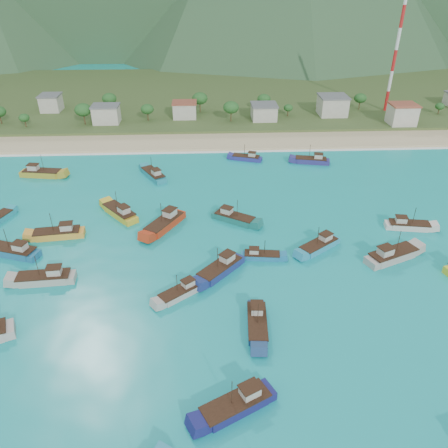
{
  "coord_description": "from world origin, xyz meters",
  "views": [
    {
      "loc": [
        2.23,
        -65.02,
        52.32
      ],
      "look_at": [
        6.13,
        18.0,
        3.0
      ],
      "focal_mm": 35.0,
      "sensor_mm": 36.0,
      "label": 1
    }
  ],
  "objects_px": {
    "boat_2": "(408,226)",
    "boat_32": "(312,161)",
    "boat_4": "(14,252)",
    "boat_8": "(154,175)",
    "boat_31": "(257,323)",
    "boat_11": "(181,293)",
    "boat_3": "(234,218)",
    "boat_25": "(42,173)",
    "boat_10": "(247,158)",
    "boat_26": "(58,234)",
    "boat_29": "(120,213)",
    "boat_16": "(220,269)",
    "boat_5": "(237,405)",
    "boat_9": "(45,279)",
    "radio_tower": "(396,50)",
    "boat_18": "(165,224)",
    "boat_12": "(319,246)",
    "boat_17": "(261,256)",
    "boat_28": "(392,256)"
  },
  "relations": [
    {
      "from": "boat_8",
      "to": "boat_31",
      "type": "height_order",
      "value": "boat_8"
    },
    {
      "from": "boat_10",
      "to": "boat_31",
      "type": "relative_size",
      "value": 0.91
    },
    {
      "from": "boat_31",
      "to": "boat_10",
      "type": "bearing_deg",
      "value": -89.98
    },
    {
      "from": "boat_9",
      "to": "boat_18",
      "type": "height_order",
      "value": "boat_18"
    },
    {
      "from": "boat_4",
      "to": "boat_16",
      "type": "distance_m",
      "value": 43.77
    },
    {
      "from": "boat_4",
      "to": "boat_25",
      "type": "distance_m",
      "value": 40.7
    },
    {
      "from": "boat_9",
      "to": "boat_25",
      "type": "xyz_separation_m",
      "value": [
        -15.91,
        49.67,
        0.08
      ]
    },
    {
      "from": "boat_8",
      "to": "boat_12",
      "type": "distance_m",
      "value": 54.58
    },
    {
      "from": "radio_tower",
      "to": "boat_3",
      "type": "xyz_separation_m",
      "value": [
        -67.13,
        -83.7,
        -23.98
      ]
    },
    {
      "from": "boat_16",
      "to": "boat_25",
      "type": "xyz_separation_m",
      "value": [
        -49.56,
        48.3,
        0.04
      ]
    },
    {
      "from": "boat_2",
      "to": "boat_17",
      "type": "height_order",
      "value": "boat_2"
    },
    {
      "from": "boat_29",
      "to": "boat_9",
      "type": "bearing_deg",
      "value": -152.16
    },
    {
      "from": "boat_5",
      "to": "boat_10",
      "type": "bearing_deg",
      "value": -33.35
    },
    {
      "from": "boat_16",
      "to": "boat_8",
      "type": "bearing_deg",
      "value": -26.49
    },
    {
      "from": "boat_5",
      "to": "boat_9",
      "type": "distance_m",
      "value": 45.59
    },
    {
      "from": "boat_8",
      "to": "boat_26",
      "type": "bearing_deg",
      "value": -150.94
    },
    {
      "from": "boat_25",
      "to": "boat_31",
      "type": "distance_m",
      "value": 84.17
    },
    {
      "from": "boat_2",
      "to": "boat_32",
      "type": "distance_m",
      "value": 41.85
    },
    {
      "from": "boat_4",
      "to": "boat_32",
      "type": "distance_m",
      "value": 86.55
    },
    {
      "from": "boat_12",
      "to": "boat_25",
      "type": "height_order",
      "value": "boat_25"
    },
    {
      "from": "boat_29",
      "to": "boat_32",
      "type": "height_order",
      "value": "boat_29"
    },
    {
      "from": "radio_tower",
      "to": "boat_4",
      "type": "xyz_separation_m",
      "value": [
        -114.16,
        -95.61,
        -23.92
      ]
    },
    {
      "from": "boat_4",
      "to": "boat_5",
      "type": "bearing_deg",
      "value": -113.21
    },
    {
      "from": "boat_9",
      "to": "boat_29",
      "type": "relative_size",
      "value": 1.03
    },
    {
      "from": "boat_2",
      "to": "boat_16",
      "type": "xyz_separation_m",
      "value": [
        -43.9,
        -14.79,
        0.14
      ]
    },
    {
      "from": "boat_3",
      "to": "boat_4",
      "type": "height_order",
      "value": "boat_4"
    },
    {
      "from": "boat_32",
      "to": "boat_16",
      "type": "bearing_deg",
      "value": 162.57
    },
    {
      "from": "boat_3",
      "to": "boat_12",
      "type": "relative_size",
      "value": 1.05
    },
    {
      "from": "boat_8",
      "to": "boat_28",
      "type": "bearing_deg",
      "value": -69.54
    },
    {
      "from": "boat_8",
      "to": "boat_16",
      "type": "bearing_deg",
      "value": -99.67
    },
    {
      "from": "boat_26",
      "to": "boat_29",
      "type": "xyz_separation_m",
      "value": [
        12.25,
        9.01,
        0.03
      ]
    },
    {
      "from": "boat_3",
      "to": "boat_10",
      "type": "distance_m",
      "value": 38.19
    },
    {
      "from": "radio_tower",
      "to": "boat_11",
      "type": "bearing_deg",
      "value": -125.5
    },
    {
      "from": "radio_tower",
      "to": "boat_26",
      "type": "relative_size",
      "value": 4.06
    },
    {
      "from": "boat_3",
      "to": "boat_32",
      "type": "bearing_deg",
      "value": 174.92
    },
    {
      "from": "radio_tower",
      "to": "boat_29",
      "type": "distance_m",
      "value": 126.05
    },
    {
      "from": "boat_18",
      "to": "boat_29",
      "type": "xyz_separation_m",
      "value": [
        -11.21,
        5.89,
        -0.09
      ]
    },
    {
      "from": "boat_8",
      "to": "boat_32",
      "type": "distance_m",
      "value": 48.26
    },
    {
      "from": "boat_28",
      "to": "boat_8",
      "type": "bearing_deg",
      "value": -152.4
    },
    {
      "from": "boat_16",
      "to": "boat_31",
      "type": "relative_size",
      "value": 1.0
    },
    {
      "from": "boat_3",
      "to": "boat_11",
      "type": "bearing_deg",
      "value": 8.78
    },
    {
      "from": "boat_12",
      "to": "boat_29",
      "type": "relative_size",
      "value": 0.94
    },
    {
      "from": "boat_29",
      "to": "boat_11",
      "type": "bearing_deg",
      "value": -102.5
    },
    {
      "from": "boat_4",
      "to": "boat_11",
      "type": "distance_m",
      "value": 38.4
    },
    {
      "from": "boat_12",
      "to": "boat_31",
      "type": "bearing_deg",
      "value": 108.92
    },
    {
      "from": "boat_9",
      "to": "boat_12",
      "type": "relative_size",
      "value": 1.1
    },
    {
      "from": "boat_26",
      "to": "boat_31",
      "type": "xyz_separation_m",
      "value": [
        41.17,
        -30.18,
        -0.07
      ]
    },
    {
      "from": "boat_9",
      "to": "boat_28",
      "type": "relative_size",
      "value": 0.91
    },
    {
      "from": "boat_3",
      "to": "boat_9",
      "type": "bearing_deg",
      "value": -28.14
    },
    {
      "from": "boat_3",
      "to": "boat_25",
      "type": "bearing_deg",
      "value": -85.57
    }
  ]
}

